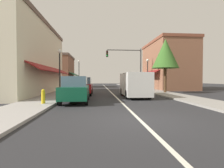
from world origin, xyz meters
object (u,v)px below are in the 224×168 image
parked_car_second_left (83,86)px  street_lamp_left_near (60,64)px  traffic_signal_mast_arm (129,62)px  fire_hydrant (43,96)px  parked_car_nearest_left (75,90)px  tree_right_near (165,54)px  van_in_lane (134,84)px  street_lamp_right_mid (148,69)px  street_lamp_left_far (79,69)px

parked_car_second_left → street_lamp_left_near: street_lamp_left_near is taller
parked_car_second_left → traffic_signal_mast_arm: bearing=52.2°
street_lamp_left_near → fire_hydrant: street_lamp_left_near is taller
parked_car_nearest_left → traffic_signal_mast_arm: bearing=63.9°
parked_car_nearest_left → street_lamp_left_near: size_ratio=0.98×
tree_right_near → van_in_lane: bearing=-139.1°
street_lamp_right_mid → tree_right_near: bearing=-78.8°
traffic_signal_mast_arm → street_lamp_left_near: bearing=-129.7°
parked_car_second_left → tree_right_near: tree_right_near is taller
traffic_signal_mast_arm → street_lamp_left_near: (-7.99, -9.64, -1.29)m
van_in_lane → traffic_signal_mast_arm: (1.46, 10.20, 3.04)m
parked_car_nearest_left → street_lamp_left_near: (-1.82, 3.61, 2.01)m
parked_car_nearest_left → tree_right_near: size_ratio=0.68×
tree_right_near → fire_hydrant: 14.00m
parked_car_second_left → fire_hydrant: size_ratio=4.73×
van_in_lane → street_lamp_left_near: size_ratio=1.23×
parked_car_nearest_left → parked_car_second_left: (0.06, 5.52, 0.00)m
parked_car_second_left → street_lamp_left_far: size_ratio=0.84×
parked_car_nearest_left → fire_hydrant: (-1.76, -1.18, -0.33)m
parked_car_second_left → parked_car_nearest_left: bearing=-90.0°
parked_car_nearest_left → street_lamp_left_near: street_lamp_left_near is taller
van_in_lane → street_lamp_left_far: (-6.42, 15.04, 2.14)m
parked_car_nearest_left → traffic_signal_mast_arm: (6.18, 13.25, 3.31)m
traffic_signal_mast_arm → tree_right_near: 7.06m
van_in_lane → street_lamp_left_far: bearing=113.8°
van_in_lane → street_lamp_left_near: street_lamp_left_near is taller
street_lamp_right_mid → fire_hydrant: bearing=-129.7°
van_in_lane → tree_right_near: size_ratio=0.86×
fire_hydrant → parked_car_nearest_left: bearing=33.7°
street_lamp_left_near → street_lamp_left_far: street_lamp_left_far is taller
parked_car_nearest_left → tree_right_near: tree_right_near is taller
traffic_signal_mast_arm → street_lamp_left_far: 9.30m
van_in_lane → tree_right_near: (4.35, 3.76, 3.28)m
parked_car_nearest_left → street_lamp_left_far: size_ratio=0.84×
street_lamp_left_far → tree_right_near: tree_right_near is taller
street_lamp_left_near → street_lamp_right_mid: bearing=35.9°
street_lamp_left_far → tree_right_near: 15.64m
street_lamp_right_mid → tree_right_near: (0.81, -4.09, 1.46)m
van_in_lane → street_lamp_right_mid: (3.54, 7.85, 1.81)m
street_lamp_left_near → street_lamp_left_far: bearing=89.6°
van_in_lane → street_lamp_left_near: (-6.53, 0.56, 1.75)m
parked_car_nearest_left → street_lamp_right_mid: (8.25, 10.90, 2.08)m
traffic_signal_mast_arm → street_lamp_right_mid: size_ratio=1.42×
parked_car_nearest_left → van_in_lane: bearing=31.8°
traffic_signal_mast_arm → street_lamp_left_far: bearing=148.4°
parked_car_second_left → street_lamp_left_near: (-1.87, -1.92, 2.01)m
van_in_lane → street_lamp_left_far: street_lamp_left_far is taller
van_in_lane → fire_hydrant: (-6.48, -4.23, -0.60)m
traffic_signal_mast_arm → street_lamp_right_mid: 3.36m
street_lamp_left_near → van_in_lane: bearing=-4.9°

